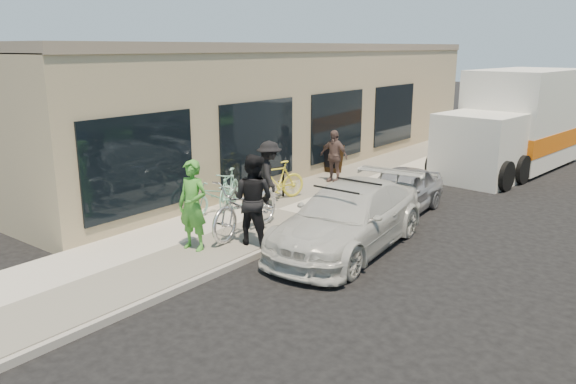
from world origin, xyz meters
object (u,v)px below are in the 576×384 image
Objects in this scene: sedan_white at (348,218)px; tandem_bike at (247,206)px; bike_rack at (275,179)px; cruiser_bike_b at (218,196)px; man_standing at (253,199)px; bystander_a at (269,175)px; bystander_b at (334,156)px; moving_truck at (515,126)px; cruiser_bike_a at (229,189)px; sandwich_board at (333,159)px; woman_rider at (193,205)px; sedan_silver at (399,191)px; cruiser_bike_c at (276,181)px.

tandem_bike reaches higher than sedan_white.
cruiser_bike_b is at bearing -96.26° from bike_rack.
man_standing is 1.10× the size of bystander_a.
bike_rack is 0.54× the size of bystander_b.
man_standing is 1.13× the size of cruiser_bike_b.
sedan_white is at bearing -85.59° from moving_truck.
cruiser_bike_a is at bearing -106.33° from moving_truck.
sandwich_board is at bearing 65.20° from cruiser_bike_a.
man_standing reaches higher than woman_rider.
sedan_white is 2.00× the size of tandem_bike.
bystander_b reaches higher than tandem_bike.
sedan_silver is 3.31m from bystander_a.
sedan_white is 3.05× the size of bystander_b.
sedan_silver is (3.09, 1.16, -0.08)m from bike_rack.
tandem_bike is 1.52× the size of bystander_b.
sandwich_board is 6.69m from sedan_white.
bike_rack is at bearing -68.91° from man_standing.
tandem_bike is (1.91, -6.29, 0.18)m from sandwich_board.
man_standing reaches higher than sandwich_board.
sandwich_board is 3.77m from cruiser_bike_c.
cruiser_bike_a is at bearing 136.04° from tandem_bike.
sedan_silver reaches higher than bike_rack.
tandem_bike reaches higher than sedan_silver.
cruiser_bike_a is 0.96× the size of cruiser_bike_b.
sandwich_board is at bearing 120.90° from cruiser_bike_c.
woman_rider is at bearing 145.91° from bystander_a.
bystander_a is at bearing 156.60° from sedan_white.
sedan_white reaches higher than sedan_silver.
bystander_a reaches higher than bike_rack.
cruiser_bike_b is (-3.64, -0.16, -0.09)m from sedan_white.
sandwich_board is at bearing -33.75° from bystander_a.
bystander_a reaches higher than tandem_bike.
bystander_b is (0.56, 3.96, 0.30)m from cruiser_bike_a.
cruiser_bike_a is at bearing -47.03° from man_standing.
woman_rider reaches higher than sedan_white.
sandwich_board is 0.53× the size of cruiser_bike_b.
moving_truck is at bearing -65.41° from bystander_a.
bike_rack is 3.03m from tandem_bike.
sedan_silver is at bearing 20.51° from bike_rack.
sedan_white is (3.95, -5.40, 0.07)m from sandwich_board.
bystander_a is at bearing -103.06° from moving_truck.
sandwich_board is 0.52× the size of bystander_a.
man_standing reaches higher than bystander_a.
woman_rider is (1.20, -4.08, 0.40)m from bike_rack.
moving_truck is (0.59, 7.38, 0.91)m from sedan_silver.
sandwich_board reaches higher than cruiser_bike_b.
bystander_b is at bearing 55.31° from cruiser_bike_a.
sedan_white is 2.22m from tandem_bike.
sedan_white is 3.12m from bystander_a.
sedan_white is at bearing -32.64° from cruiser_bike_a.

